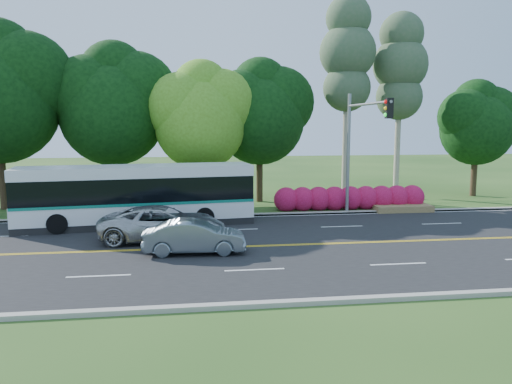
{
  "coord_description": "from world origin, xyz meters",
  "views": [
    {
      "loc": [
        -2.85,
        -20.92,
        5.3
      ],
      "look_at": [
        0.31,
        2.0,
        2.11
      ],
      "focal_mm": 35.0,
      "sensor_mm": 36.0,
      "label": 1
    }
  ],
  "objects": [
    {
      "name": "transit_bus",
      "position": [
        -5.5,
        5.32,
        1.56
      ],
      "size": [
        12.13,
        4.04,
        3.12
      ],
      "rotation": [
        0.0,
        0.0,
        0.13
      ],
      "color": "white",
      "rests_on": "road"
    },
    {
      "name": "bougainvillea_hedge",
      "position": [
        7.18,
        8.15,
        0.72
      ],
      "size": [
        9.5,
        2.25,
        1.5
      ],
      "color": "#A50D2F",
      "rests_on": "ground"
    },
    {
      "name": "curb_south",
      "position": [
        0.0,
        -7.15,
        0.07
      ],
      "size": [
        60.0,
        0.3,
        0.15
      ],
      "primitive_type": "cube",
      "color": "#A19C91",
      "rests_on": "ground"
    },
    {
      "name": "road",
      "position": [
        0.0,
        0.0,
        0.01
      ],
      "size": [
        60.0,
        14.0,
        0.02
      ],
      "primitive_type": "cube",
      "color": "black",
      "rests_on": "ground"
    },
    {
      "name": "suv",
      "position": [
        -4.0,
        1.63,
        0.8
      ],
      "size": [
        5.76,
        2.86,
        1.57
      ],
      "primitive_type": "imported",
      "rotation": [
        0.0,
        0.0,
        1.52
      ],
      "color": "#AEB1B2",
      "rests_on": "road"
    },
    {
      "name": "ground",
      "position": [
        0.0,
        0.0,
        0.0
      ],
      "size": [
        120.0,
        120.0,
        0.0
      ],
      "primitive_type": "plane",
      "color": "#214416",
      "rests_on": "ground"
    },
    {
      "name": "tree_row",
      "position": [
        -5.15,
        12.13,
        6.73
      ],
      "size": [
        44.7,
        9.1,
        13.84
      ],
      "color": "black",
      "rests_on": "ground"
    },
    {
      "name": "sedan",
      "position": [
        -2.62,
        -0.84,
        0.7
      ],
      "size": [
        4.21,
        1.62,
        1.37
      ],
      "primitive_type": "imported",
      "rotation": [
        0.0,
        0.0,
        1.53
      ],
      "color": "slate",
      "rests_on": "road"
    },
    {
      "name": "grass_verge",
      "position": [
        0.0,
        9.0,
        0.05
      ],
      "size": [
        60.0,
        4.0,
        0.1
      ],
      "primitive_type": "cube",
      "color": "#214416",
      "rests_on": "ground"
    },
    {
      "name": "curb_north",
      "position": [
        0.0,
        7.15,
        0.07
      ],
      "size": [
        60.0,
        0.3,
        0.15
      ],
      "primitive_type": "cube",
      "color": "#A19C91",
      "rests_on": "ground"
    },
    {
      "name": "lane_markings",
      "position": [
        -0.09,
        0.0,
        0.02
      ],
      "size": [
        57.6,
        13.82,
        0.0
      ],
      "color": "gold",
      "rests_on": "road"
    },
    {
      "name": "traffic_signal",
      "position": [
        6.49,
        5.4,
        4.67
      ],
      "size": [
        0.42,
        6.1,
        7.0
      ],
      "color": "gray",
      "rests_on": "ground"
    }
  ]
}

